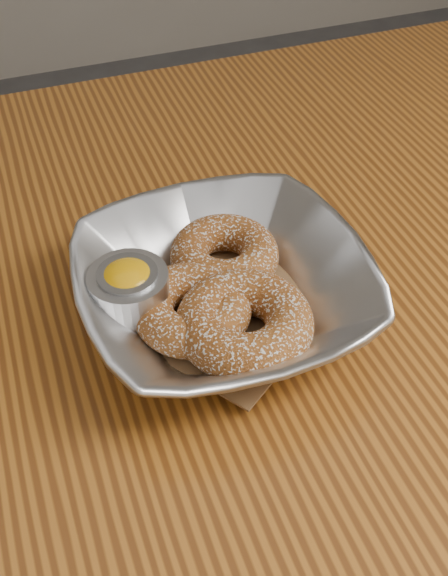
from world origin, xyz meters
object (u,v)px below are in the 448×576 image
object	(u,v)px
serving_bowl	(224,290)
ramekin	(130,293)
table	(210,365)
donut_back	(224,255)
donut_front	(245,323)
donut_extra	(192,309)

from	to	relation	value
serving_bowl	ramekin	distance (m)	0.07
table	donut_back	world-z (taller)	donut_back
donut_front	table	bearing A→B (deg)	94.05
table	donut_extra	distance (m)	0.13
table	ramekin	distance (m)	0.15
serving_bowl	donut_back	bearing A→B (deg)	69.36
donut_front	donut_extra	world-z (taller)	donut_front
table	serving_bowl	world-z (taller)	serving_bowl
serving_bowl	donut_extra	distance (m)	0.03
donut_extra	donut_front	bearing A→B (deg)	-43.27
table	donut_back	xyz separation A→B (m)	(0.02, 0.01, 0.12)
table	donut_front	size ratio (longest dim) A/B	11.61
ramekin	donut_extra	bearing A→B (deg)	-30.39
table	donut_back	bearing A→B (deg)	28.44
donut_back	donut_front	size ratio (longest dim) A/B	0.88
serving_bowl	donut_back	xyz separation A→B (m)	(0.02, 0.04, -0.00)
table	donut_extra	bearing A→B (deg)	-123.49
donut_front	donut_back	bearing A→B (deg)	80.48
table	donut_back	size ratio (longest dim) A/B	13.23
donut_back	serving_bowl	bearing A→B (deg)	-110.64
table	donut_extra	xyz separation A→B (m)	(-0.03, -0.04, 0.12)
table	serving_bowl	distance (m)	0.13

